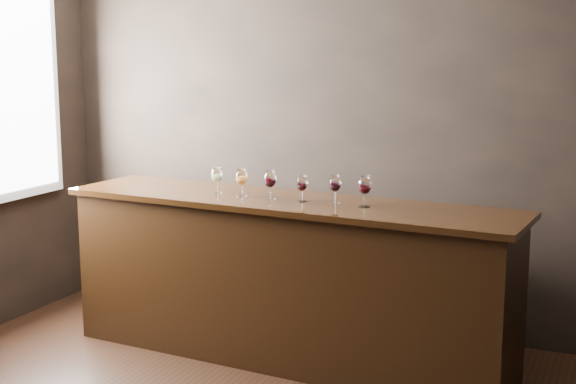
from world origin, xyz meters
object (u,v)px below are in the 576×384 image
at_px(glass_white, 217,176).
at_px(glass_red_b, 302,184).
at_px(bar_counter, 287,283).
at_px(glass_red_a, 270,180).
at_px(back_bar_shelf, 267,269).
at_px(glass_amber, 241,178).
at_px(glass_red_d, 365,186).
at_px(glass_red_c, 335,184).

xyz_separation_m(glass_white, glass_red_b, (0.66, -0.05, -0.01)).
relative_size(bar_counter, glass_white, 16.81).
xyz_separation_m(bar_counter, glass_red_a, (-0.10, -0.04, 0.70)).
height_order(back_bar_shelf, glass_white, glass_white).
bearing_deg(back_bar_shelf, glass_red_b, -49.37).
height_order(glass_amber, glass_red_d, glass_red_d).
bearing_deg(bar_counter, glass_red_c, 6.77).
relative_size(bar_counter, glass_red_b, 17.70).
distance_m(bar_counter, glass_red_d, 0.90).
xyz_separation_m(bar_counter, glass_white, (-0.54, 0.02, 0.70)).
bearing_deg(glass_red_b, glass_red_a, -177.57).
xyz_separation_m(glass_amber, glass_red_a, (0.22, -0.02, 0.00)).
distance_m(back_bar_shelf, glass_red_c, 1.28).
bearing_deg(glass_white, glass_red_a, -7.83).
relative_size(glass_red_a, glass_red_d, 0.97).
bearing_deg(glass_red_d, bar_counter, 176.17).
height_order(bar_counter, glass_red_a, glass_red_a).
distance_m(bar_counter, glass_white, 0.88).
distance_m(glass_white, glass_red_b, 0.66).
relative_size(bar_counter, glass_amber, 16.02).
relative_size(back_bar_shelf, glass_red_a, 11.98).
bearing_deg(back_bar_shelf, bar_counter, -54.77).
relative_size(back_bar_shelf, glass_amber, 12.29).
relative_size(back_bar_shelf, glass_red_d, 11.61).
height_order(glass_white, glass_red_a, glass_red_a).
bearing_deg(glass_red_d, glass_amber, 178.89).
relative_size(glass_white, glass_amber, 0.95).
bearing_deg(glass_amber, glass_red_a, -4.47).
bearing_deg(bar_counter, glass_red_d, 0.03).
bearing_deg(glass_red_a, glass_amber, 175.53).
xyz_separation_m(glass_white, glass_red_a, (0.44, -0.06, 0.01)).
bearing_deg(glass_white, glass_amber, -11.24).
distance_m(back_bar_shelf, glass_red_a, 1.11).
xyz_separation_m(glass_white, glass_red_d, (1.09, -0.06, 0.01)).
distance_m(glass_white, glass_red_a, 0.44).
relative_size(glass_amber, glass_red_c, 1.04).
distance_m(glass_red_c, glass_red_d, 0.23).
bearing_deg(glass_amber, glass_red_c, 3.20).
height_order(glass_amber, glass_red_b, glass_amber).
xyz_separation_m(glass_red_b, glass_red_d, (0.43, -0.01, 0.02)).
height_order(bar_counter, back_bar_shelf, bar_counter).
distance_m(bar_counter, glass_red_a, 0.71).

